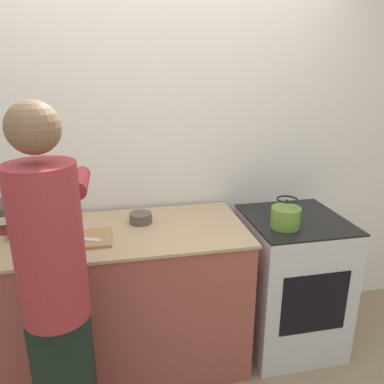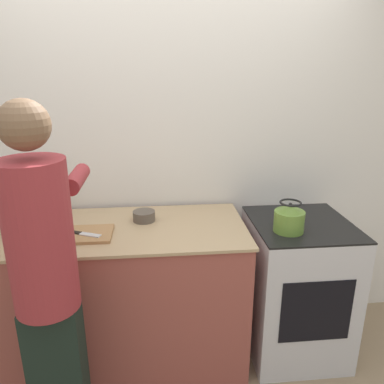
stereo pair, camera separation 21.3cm
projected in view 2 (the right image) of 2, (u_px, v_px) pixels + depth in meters
wall_back at (167, 154)px, 2.58m from camera, size 8.00×0.05×2.60m
counter at (119, 295)px, 2.42m from camera, size 1.61×0.72×0.94m
oven at (296, 287)px, 2.51m from camera, size 0.62×0.65×0.94m
person at (46, 277)px, 1.68m from camera, size 0.32×0.57×1.75m
cutting_board at (79, 235)px, 2.16m from camera, size 0.38×0.24×0.02m
knife at (83, 234)px, 2.14m from camera, size 0.20×0.11×0.01m
kettle at (289, 219)px, 2.21m from camera, size 0.18×0.18×0.19m
bowl_prep at (144, 216)px, 2.37m from camera, size 0.14×0.14×0.06m
canister_jar at (44, 202)px, 2.42m from camera, size 0.14×0.14×0.19m
book_stack at (6, 212)px, 2.27m from camera, size 0.24×0.28×0.19m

